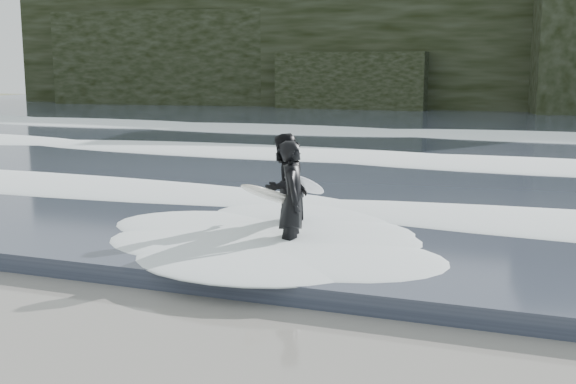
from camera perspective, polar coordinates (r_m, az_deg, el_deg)
name	(u,v)px	position (r m, az deg, el deg)	size (l,w,h in m)	color
ground	(21,379)	(8.07, -20.34, -13.66)	(120.00, 120.00, 0.00)	olive
sea	(445,130)	(35.00, 12.31, 4.84)	(90.00, 52.00, 0.30)	#2F3544
headland	(485,38)	(51.79, 15.31, 11.69)	(70.00, 9.00, 10.00)	black
foam_near	(308,194)	(15.59, 1.57, -0.18)	(60.00, 3.20, 0.20)	white
foam_mid	(382,156)	(22.25, 7.44, 2.85)	(60.00, 4.00, 0.24)	white
foam_far	(431,130)	(31.04, 11.25, 4.81)	(60.00, 4.80, 0.30)	white
surfer_left	(289,199)	(11.85, 0.10, -0.56)	(1.05, 2.11, 1.95)	black
surfer_right	(285,187)	(12.99, -0.26, 0.37)	(1.21, 1.89, 1.95)	black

